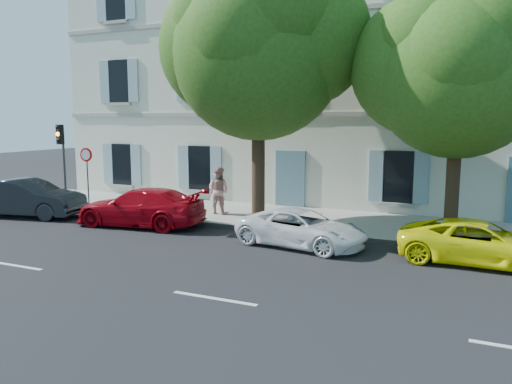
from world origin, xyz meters
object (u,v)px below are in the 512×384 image
at_px(tree_left, 258,55).
at_px(traffic_light, 62,148).
at_px(car_white_coupe, 302,228).
at_px(road_sign, 87,165).
at_px(car_dark_sedan, 27,198).
at_px(tree_right, 459,74).
at_px(car_red_coupe, 141,207).
at_px(pedestrian_b, 219,190).
at_px(pedestrian_a, 217,192).
at_px(car_yellow_supercar, 480,242).

bearing_deg(tree_left, traffic_light, -178.31).
bearing_deg(car_white_coupe, road_sign, 88.19).
bearing_deg(car_dark_sedan, tree_right, -93.68).
height_order(car_red_coupe, traffic_light, traffic_light).
height_order(car_red_coupe, tree_left, tree_left).
relative_size(car_dark_sedan, car_red_coupe, 0.95).
height_order(car_dark_sedan, tree_left, tree_left).
distance_m(traffic_light, pedestrian_b, 6.90).
height_order(pedestrian_a, pedestrian_b, pedestrian_b).
distance_m(car_red_coupe, traffic_light, 5.32).
xyz_separation_m(pedestrian_a, pedestrian_b, (0.04, 0.04, 0.07)).
xyz_separation_m(tree_left, road_sign, (-7.79, 0.11, -4.01)).
relative_size(car_white_coupe, tree_left, 0.44).
xyz_separation_m(car_red_coupe, car_white_coupe, (6.19, -0.39, -0.13)).
relative_size(car_dark_sedan, car_yellow_supercar, 1.08).
bearing_deg(tree_left, pedestrian_a, 154.06).
distance_m(car_white_coupe, pedestrian_a, 5.35).
distance_m(car_white_coupe, traffic_light, 11.30).
xyz_separation_m(car_white_coupe, tree_right, (4.06, 2.17, 4.56)).
bearing_deg(car_white_coupe, traffic_light, 90.98).
relative_size(car_yellow_supercar, tree_right, 0.53).
bearing_deg(tree_left, car_dark_sedan, -168.47).
height_order(car_dark_sedan, tree_right, tree_right).
xyz_separation_m(car_yellow_supercar, tree_left, (-7.13, 1.67, 5.37)).
bearing_deg(car_yellow_supercar, car_red_coupe, 90.56).
relative_size(tree_right, pedestrian_b, 4.27).
height_order(car_white_coupe, pedestrian_a, pedestrian_a).
xyz_separation_m(car_white_coupe, pedestrian_a, (-4.46, 2.92, 0.44)).
bearing_deg(road_sign, pedestrian_b, 10.24).
distance_m(car_yellow_supercar, tree_left, 9.08).
bearing_deg(pedestrian_b, car_white_coupe, 149.25).
xyz_separation_m(car_yellow_supercar, pedestrian_b, (-9.31, 2.79, 0.48)).
height_order(car_red_coupe, car_white_coupe, car_red_coupe).
bearing_deg(car_dark_sedan, tree_left, -90.21).
bearing_deg(traffic_light, car_red_coupe, -14.01).
relative_size(car_dark_sedan, tree_right, 0.58).
xyz_separation_m(car_red_coupe, pedestrian_b, (1.77, 2.58, 0.38)).
height_order(tree_left, tree_right, tree_left).
relative_size(car_dark_sedan, tree_left, 0.50).
xyz_separation_m(car_dark_sedan, car_yellow_supercar, (16.20, 0.18, -0.16)).
bearing_deg(car_red_coupe, tree_right, 93.89).
distance_m(road_sign, pedestrian_b, 5.77).
height_order(car_yellow_supercar, tree_left, tree_left).
bearing_deg(pedestrian_b, car_dark_sedan, 26.38).
bearing_deg(tree_left, tree_right, 2.97).
height_order(car_dark_sedan, pedestrian_b, pedestrian_b).
bearing_deg(car_red_coupe, car_yellow_supercar, 82.93).
distance_m(car_white_coupe, tree_right, 6.48).
height_order(car_white_coupe, road_sign, road_sign).
height_order(car_dark_sedan, car_white_coupe, car_dark_sedan).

